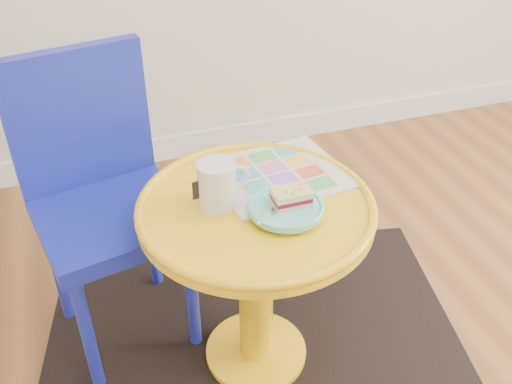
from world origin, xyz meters
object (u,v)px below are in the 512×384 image
object	(u,v)px
newspaper	(278,174)
mug	(218,183)
chair	(101,189)
plate	(286,208)
side_table	(256,253)

from	to	relation	value
newspaper	mug	xyz separation A→B (m)	(-0.19, -0.08, 0.06)
mug	chair	bearing A→B (deg)	128.92
chair	plate	world-z (taller)	chair
side_table	mug	distance (m)	0.25
side_table	plate	distance (m)	0.20
chair	side_table	bearing A→B (deg)	-51.10
chair	plate	distance (m)	0.56
newspaper	side_table	bearing A→B (deg)	-139.29
side_table	plate	world-z (taller)	plate
newspaper	plate	bearing A→B (deg)	-111.69
side_table	newspaper	size ratio (longest dim) A/B	1.73
side_table	mug	size ratio (longest dim) A/B	4.44
plate	mug	bearing A→B (deg)	148.08
newspaper	mug	distance (m)	0.22
chair	newspaper	bearing A→B (deg)	-33.56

